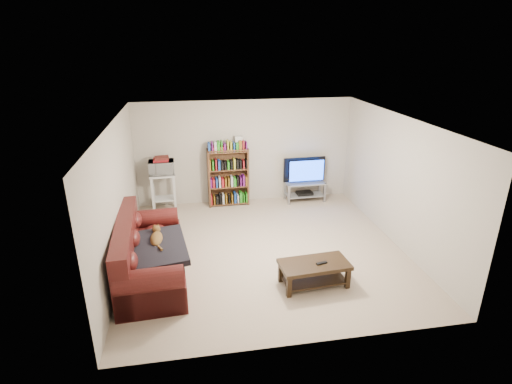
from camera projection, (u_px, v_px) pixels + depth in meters
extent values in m
plane|color=#C9B095|center=(265.00, 249.00, 7.42)|extent=(5.00, 5.00, 0.00)
plane|color=white|center=(266.00, 121.00, 6.56)|extent=(5.00, 5.00, 0.00)
plane|color=beige|center=(245.00, 152.00, 9.29)|extent=(5.00, 0.00, 5.00)
plane|color=beige|center=(306.00, 263.00, 4.69)|extent=(5.00, 0.00, 5.00)
plane|color=beige|center=(117.00, 198.00, 6.59)|extent=(0.00, 5.00, 5.00)
plane|color=beige|center=(398.00, 181.00, 7.39)|extent=(0.00, 5.00, 5.00)
cube|color=#4B1513|center=(153.00, 263.00, 6.54)|extent=(1.12, 2.37, 0.44)
cube|color=#4B1513|center=(127.00, 250.00, 6.37)|extent=(0.38, 2.33, 0.97)
cube|color=#4B1513|center=(151.00, 297.00, 5.58)|extent=(0.96, 0.29, 0.56)
cube|color=#4B1513|center=(153.00, 232.00, 7.47)|extent=(0.96, 0.29, 0.56)
cube|color=black|center=(157.00, 248.00, 6.30)|extent=(1.05, 1.27, 0.19)
cube|color=black|center=(314.00, 264.00, 6.24)|extent=(1.12, 0.62, 0.06)
cube|color=black|center=(314.00, 279.00, 6.33)|extent=(1.01, 0.56, 0.03)
cube|color=black|center=(289.00, 287.00, 6.01)|extent=(0.08, 0.08, 0.33)
cube|color=black|center=(348.00, 278.00, 6.22)|extent=(0.08, 0.08, 0.33)
cube|color=black|center=(281.00, 272.00, 6.39)|extent=(0.08, 0.08, 0.33)
cube|color=black|center=(336.00, 265.00, 6.61)|extent=(0.08, 0.08, 0.33)
cube|color=black|center=(322.00, 263.00, 6.20)|extent=(0.18, 0.09, 0.02)
cube|color=#999EA3|center=(305.00, 183.00, 9.51)|extent=(0.95, 0.44, 0.03)
cube|color=#999EA3|center=(304.00, 195.00, 9.62)|extent=(0.90, 0.42, 0.02)
cube|color=gray|center=(289.00, 195.00, 9.34)|extent=(0.05, 0.05, 0.47)
cube|color=gray|center=(325.00, 193.00, 9.50)|extent=(0.05, 0.05, 0.47)
cube|color=gray|center=(285.00, 190.00, 9.68)|extent=(0.05, 0.05, 0.47)
cube|color=gray|center=(319.00, 187.00, 9.83)|extent=(0.05, 0.05, 0.47)
imported|color=black|center=(306.00, 170.00, 9.40)|extent=(1.02, 0.16, 0.58)
cube|color=black|center=(304.00, 193.00, 9.60)|extent=(0.38, 0.27, 0.06)
cube|color=#56341E|center=(209.00, 178.00, 9.13)|extent=(0.05, 0.29, 1.35)
cube|color=#56341E|center=(247.00, 176.00, 9.29)|extent=(0.05, 0.29, 1.35)
cube|color=#56341E|center=(228.00, 149.00, 8.97)|extent=(0.94, 0.31, 0.03)
cube|color=maroon|center=(218.00, 148.00, 8.92)|extent=(0.27, 0.21, 0.07)
cube|color=silver|center=(162.00, 175.00, 8.79)|extent=(0.57, 0.42, 0.04)
cube|color=silver|center=(164.00, 198.00, 8.99)|extent=(0.51, 0.38, 0.03)
cube|color=silver|center=(153.00, 197.00, 8.75)|extent=(0.05, 0.05, 0.84)
cube|color=silver|center=(175.00, 195.00, 8.84)|extent=(0.05, 0.05, 0.84)
cube|color=silver|center=(153.00, 192.00, 9.04)|extent=(0.05, 0.05, 0.84)
cube|color=silver|center=(174.00, 190.00, 9.14)|extent=(0.05, 0.05, 0.84)
imported|color=silver|center=(162.00, 167.00, 8.72)|extent=(0.56, 0.39, 0.30)
cube|color=maroon|center=(161.00, 160.00, 8.66)|extent=(0.33, 0.29, 0.05)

